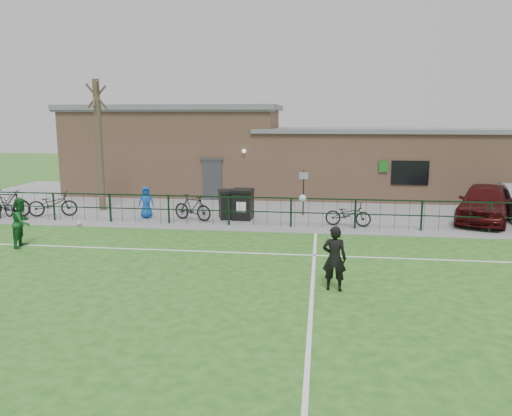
# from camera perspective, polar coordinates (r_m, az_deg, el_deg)

# --- Properties ---
(ground) EXTENTS (90.00, 90.00, 0.00)m
(ground) POSITION_cam_1_polar(r_m,az_deg,el_deg) (12.36, -3.10, -10.13)
(ground) COLOR #265A1A
(ground) RESTS_ON ground
(paving_strip) EXTENTS (34.00, 13.00, 0.02)m
(paving_strip) POSITION_cam_1_polar(r_m,az_deg,el_deg) (25.34, 2.53, 0.57)
(paving_strip) COLOR gray
(paving_strip) RESTS_ON ground
(pitch_line_touch) EXTENTS (28.00, 0.10, 0.01)m
(pitch_line_touch) POSITION_cam_1_polar(r_m,az_deg,el_deg) (19.77, 1.07, -2.24)
(pitch_line_touch) COLOR white
(pitch_line_touch) RESTS_ON ground
(pitch_line_mid) EXTENTS (28.00, 0.10, 0.01)m
(pitch_line_mid) POSITION_cam_1_polar(r_m,az_deg,el_deg) (16.12, -0.47, -5.17)
(pitch_line_mid) COLOR white
(pitch_line_mid) RESTS_ON ground
(pitch_line_perp) EXTENTS (0.10, 16.00, 0.01)m
(pitch_line_perp) POSITION_cam_1_polar(r_m,az_deg,el_deg) (12.17, 6.36, -10.50)
(pitch_line_perp) COLOR white
(pitch_line_perp) RESTS_ON ground
(perimeter_fence) EXTENTS (28.00, 0.10, 1.20)m
(perimeter_fence) POSITION_cam_1_polar(r_m,az_deg,el_deg) (19.85, 1.14, -0.44)
(perimeter_fence) COLOR black
(perimeter_fence) RESTS_ON ground
(bare_tree) EXTENTS (0.30, 0.30, 6.00)m
(bare_tree) POSITION_cam_1_polar(r_m,az_deg,el_deg) (24.16, -17.49, 6.76)
(bare_tree) COLOR #453729
(bare_tree) RESTS_ON ground
(wheelie_bin_left) EXTENTS (0.99, 1.05, 1.14)m
(wheelie_bin_left) POSITION_cam_1_polar(r_m,az_deg,el_deg) (21.41, -3.17, 0.32)
(wheelie_bin_left) COLOR black
(wheelie_bin_left) RESTS_ON paving_strip
(wheelie_bin_right) EXTENTS (0.85, 0.95, 1.21)m
(wheelie_bin_right) POSITION_cam_1_polar(r_m,az_deg,el_deg) (21.22, -1.51, 0.33)
(wheelie_bin_right) COLOR black
(wheelie_bin_right) RESTS_ON paving_strip
(sign_post) EXTENTS (0.07, 0.07, 2.00)m
(sign_post) POSITION_cam_1_polar(r_m,az_deg,el_deg) (22.14, 5.44, 1.75)
(sign_post) COLOR black
(sign_post) RESTS_ON paving_strip
(car_maroon) EXTENTS (3.50, 5.06, 1.60)m
(car_maroon) POSITION_cam_1_polar(r_m,az_deg,el_deg) (22.77, 24.67, 0.57)
(car_maroon) COLOR #3F0B0C
(car_maroon) RESTS_ON paving_strip
(bicycle_a) EXTENTS (1.81, 1.25, 0.90)m
(bicycle_a) POSITION_cam_1_polar(r_m,az_deg,el_deg) (24.73, -27.10, 0.27)
(bicycle_a) COLOR black
(bicycle_a) RESTS_ON paving_strip
(bicycle_b) EXTENTS (2.10, 0.86, 1.22)m
(bicycle_b) POSITION_cam_1_polar(r_m,az_deg,el_deg) (24.20, -26.59, 0.50)
(bicycle_b) COLOR black
(bicycle_b) RESTS_ON paving_strip
(bicycle_c) EXTENTS (2.20, 1.27, 1.09)m
(bicycle_c) POSITION_cam_1_polar(r_m,az_deg,el_deg) (23.57, -22.21, 0.43)
(bicycle_c) COLOR black
(bicycle_c) RESTS_ON paving_strip
(bicycle_d) EXTENTS (1.88, 1.10, 1.09)m
(bicycle_d) POSITION_cam_1_polar(r_m,az_deg,el_deg) (21.15, -7.26, 0.06)
(bicycle_d) COLOR black
(bicycle_d) RESTS_ON paving_strip
(bicycle_e) EXTENTS (1.87, 0.84, 0.95)m
(bicycle_e) POSITION_cam_1_polar(r_m,az_deg,el_deg) (20.23, 10.49, -0.71)
(bicycle_e) COLOR black
(bicycle_e) RESTS_ON paving_strip
(spectator_child) EXTENTS (0.77, 0.62, 1.36)m
(spectator_child) POSITION_cam_1_polar(r_m,az_deg,el_deg) (21.95, -12.44, 0.64)
(spectator_child) COLOR #124BB1
(spectator_child) RESTS_ON paving_strip
(goalkeeper_kick) EXTENTS (1.36, 3.09, 2.01)m
(goalkeeper_kick) POSITION_cam_1_polar(r_m,az_deg,el_deg) (12.77, 8.84, -5.50)
(goalkeeper_kick) COLOR black
(goalkeeper_kick) RESTS_ON ground
(outfield_player) EXTENTS (0.71, 0.87, 1.66)m
(outfield_player) POSITION_cam_1_polar(r_m,az_deg,el_deg) (18.53, -25.19, -1.49)
(outfield_player) COLOR #175323
(outfield_player) RESTS_ON ground
(ball_ground) EXTENTS (0.22, 0.22, 0.22)m
(ball_ground) POSITION_cam_1_polar(r_m,az_deg,el_deg) (21.22, -19.57, -1.69)
(ball_ground) COLOR white
(ball_ground) RESTS_ON ground
(clubhouse) EXTENTS (24.25, 5.40, 4.96)m
(clubhouse) POSITION_cam_1_polar(r_m,az_deg,el_deg) (28.12, 1.31, 6.09)
(clubhouse) COLOR tan
(clubhouse) RESTS_ON ground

